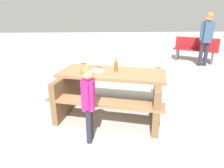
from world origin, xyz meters
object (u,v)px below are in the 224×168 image
object	(u,v)px
soda_bottle	(116,65)
park_bench_near	(195,49)
picnic_table	(112,88)
hotdog_tray	(99,70)
child_in_coat	(88,95)
bystander_adult	(207,32)

from	to	relation	value
soda_bottle	park_bench_near	size ratio (longest dim) A/B	0.15
picnic_table	soda_bottle	size ratio (longest dim) A/B	9.56
hotdog_tray	park_bench_near	bearing A→B (deg)	-133.29
child_in_coat	bystander_adult	distance (m)	5.33
child_in_coat	park_bench_near	size ratio (longest dim) A/B	0.74
bystander_adult	soda_bottle	bearing A→B (deg)	43.87
picnic_table	hotdog_tray	distance (m)	0.41
picnic_table	bystander_adult	bearing A→B (deg)	-136.43
picnic_table	child_in_coat	bearing A→B (deg)	67.59
child_in_coat	hotdog_tray	bearing A→B (deg)	-98.28
picnic_table	hotdog_tray	world-z (taller)	hotdog_tray
child_in_coat	picnic_table	bearing A→B (deg)	-112.41
park_bench_near	picnic_table	bearing A→B (deg)	48.93
park_bench_near	soda_bottle	bearing A→B (deg)	49.28
picnic_table	bystander_adult	distance (m)	4.49
hotdog_tray	bystander_adult	xyz separation A→B (m)	(-3.45, -3.02, 0.32)
picnic_table	park_bench_near	world-z (taller)	park_bench_near
child_in_coat	park_bench_near	xyz separation A→B (m)	(-3.61, -4.59, -0.25)
soda_bottle	park_bench_near	xyz separation A→B (m)	(-3.18, -3.69, -0.40)
child_in_coat	park_bench_near	distance (m)	5.84
park_bench_near	child_in_coat	bearing A→B (deg)	51.87
picnic_table	child_in_coat	distance (m)	0.97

